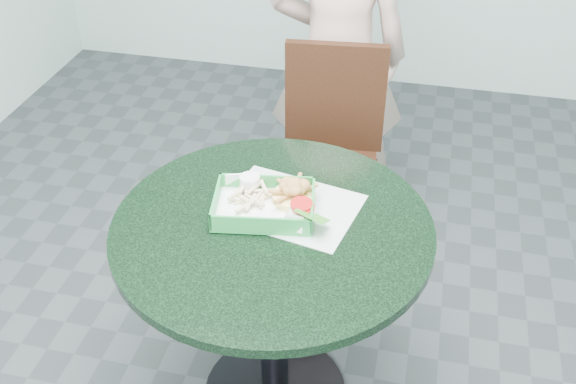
% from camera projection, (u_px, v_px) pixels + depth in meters
% --- Properties ---
extents(cafe_table, '(0.93, 0.93, 0.75)m').
position_uv_depth(cafe_table, '(273.00, 273.00, 2.04)').
color(cafe_table, black).
rests_on(cafe_table, floor).
extents(dining_chair, '(0.40, 0.40, 0.93)m').
position_uv_depth(dining_chair, '(329.00, 146.00, 2.70)').
color(dining_chair, '#502F13').
rests_on(dining_chair, floor).
extents(diner_person, '(0.66, 0.48, 1.67)m').
position_uv_depth(diner_person, '(338.00, 47.00, 2.74)').
color(diner_person, '#CEA698').
rests_on(diner_person, floor).
extents(placemat, '(0.44, 0.37, 0.00)m').
position_uv_depth(placemat, '(290.00, 212.00, 2.00)').
color(placemat, '#B0C7BF').
rests_on(placemat, cafe_table).
extents(food_basket, '(0.29, 0.21, 0.06)m').
position_uv_depth(food_basket, '(264.00, 213.00, 1.97)').
color(food_basket, '#248D3E').
rests_on(food_basket, placemat).
extents(crab_sandwich, '(0.13, 0.13, 0.07)m').
position_uv_depth(crab_sandwich, '(296.00, 199.00, 1.97)').
color(crab_sandwich, '#F2CB6C').
rests_on(crab_sandwich, food_basket).
extents(fries_pile, '(0.16, 0.17, 0.05)m').
position_uv_depth(fries_pile, '(253.00, 195.00, 2.00)').
color(fries_pile, beige).
rests_on(fries_pile, food_basket).
extents(sauce_ramekin, '(0.06, 0.06, 0.03)m').
position_uv_depth(sauce_ramekin, '(255.00, 185.00, 2.03)').
color(sauce_ramekin, white).
rests_on(sauce_ramekin, food_basket).
extents(garnish_cup, '(0.12, 0.11, 0.05)m').
position_uv_depth(garnish_cup, '(302.00, 221.00, 1.90)').
color(garnish_cup, silver).
rests_on(garnish_cup, food_basket).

